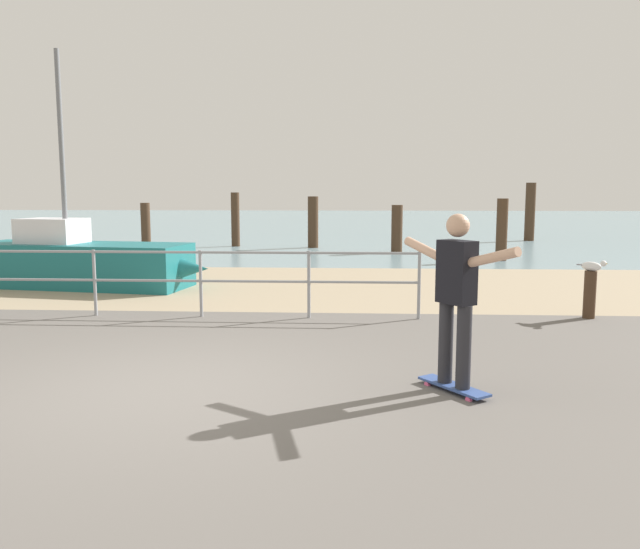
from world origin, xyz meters
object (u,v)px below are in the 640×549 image
at_px(skateboard, 453,387).
at_px(bollard_short, 590,295).
at_px(seagull, 592,266).
at_px(skateboarder, 456,290).
at_px(sailboat, 88,262).

relative_size(skateboard, bollard_short, 1.02).
xyz_separation_m(bollard_short, seagull, (0.01, -0.01, 0.45)).
distance_m(skateboard, bollard_short, 4.57).
height_order(skateboard, skateboarder, skateboarder).
xyz_separation_m(sailboat, seagull, (8.99, -2.75, 0.30)).
relative_size(sailboat, skateboarder, 3.06).
xyz_separation_m(sailboat, skateboard, (6.37, -6.47, -0.45)).
bearing_deg(sailboat, bollard_short, -16.93).
distance_m(bollard_short, seagull, 0.45).
relative_size(skateboard, skateboarder, 0.46).
xyz_separation_m(skateboard, seagull, (2.63, 3.72, 0.76)).
relative_size(skateboard, seagull, 1.89).
bearing_deg(bollard_short, skateboarder, -125.05).
bearing_deg(bollard_short, sailboat, 163.07).
relative_size(sailboat, bollard_short, 6.77).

